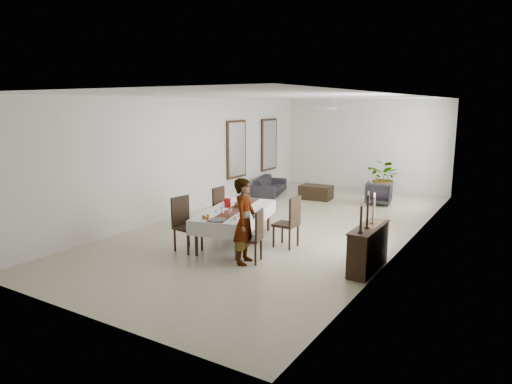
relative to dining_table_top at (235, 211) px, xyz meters
name	(u,v)px	position (x,y,z in m)	size (l,w,h in m)	color
floor	(285,225)	(0.27, 1.86, -0.71)	(6.00, 12.00, 0.00)	#B6AE91
ceiling	(287,96)	(0.27, 1.86, 2.49)	(6.00, 12.00, 0.02)	white
wall_back	(364,145)	(0.27, 7.86, 0.89)	(6.00, 0.02, 3.20)	silver
wall_front	(82,209)	(0.27, -4.14, 0.89)	(6.00, 0.02, 3.20)	silver
wall_left	(191,156)	(-2.73, 1.86, 0.89)	(0.02, 12.00, 3.20)	silver
wall_right	(411,172)	(3.27, 1.86, 0.89)	(0.02, 12.00, 3.20)	silver
dining_table_top	(235,211)	(0.00, 0.00, 0.00)	(0.98, 2.35, 0.05)	black
table_leg_fl	(196,239)	(-0.15, -1.19, -0.37)	(0.07, 0.07, 0.69)	black
table_leg_fr	(237,243)	(0.69, -0.98, -0.37)	(0.07, 0.07, 0.69)	black
table_leg_bl	(235,214)	(-0.69, 0.98, -0.37)	(0.07, 0.07, 0.69)	black
table_leg_br	(268,217)	(0.15, 1.19, -0.37)	(0.07, 0.07, 0.69)	black
tablecloth_top	(235,210)	(0.00, 0.00, 0.03)	(1.16, 2.53, 0.01)	silver
tablecloth_drape_left	(211,214)	(-0.56, -0.14, -0.11)	(0.01, 2.53, 0.29)	white
tablecloth_drape_right	(260,218)	(0.56, 0.14, -0.11)	(0.01, 2.53, 0.29)	white
tablecloth_drape_near	(213,231)	(0.30, -1.22, -0.11)	(1.16, 0.01, 0.29)	silver
tablecloth_drape_far	(253,204)	(-0.30, 1.22, -0.11)	(1.16, 0.01, 0.29)	silver
table_runner	(235,209)	(0.00, 0.00, 0.04)	(0.34, 2.45, 0.00)	maroon
red_pitcher	(227,203)	(-0.27, 0.08, 0.13)	(0.15, 0.15, 0.20)	maroon
pitcher_handle	(224,203)	(-0.35, 0.06, 0.13)	(0.12, 0.12, 0.02)	maroon
wine_glass_near	(230,212)	(0.27, -0.59, 0.12)	(0.07, 0.07, 0.17)	silver
wine_glass_mid	(222,211)	(0.03, -0.55, 0.12)	(0.07, 0.07, 0.17)	white
wine_glass_far	(238,205)	(0.04, 0.06, 0.12)	(0.07, 0.07, 0.17)	white
teacup_right	(239,215)	(0.43, -0.50, 0.06)	(0.09, 0.09, 0.06)	white
saucer_right	(239,216)	(0.43, -0.50, 0.04)	(0.15, 0.15, 0.01)	white
teacup_left	(217,210)	(-0.20, -0.40, 0.06)	(0.09, 0.09, 0.06)	white
saucer_left	(217,212)	(-0.20, -0.40, 0.04)	(0.15, 0.15, 0.01)	silver
plate_near_right	(235,220)	(0.53, -0.78, 0.04)	(0.24, 0.24, 0.01)	white
bread_near_right	(235,218)	(0.53, -0.78, 0.07)	(0.09, 0.09, 0.09)	tan
plate_near_left	(210,216)	(-0.11, -0.78, 0.04)	(0.24, 0.24, 0.01)	white
plate_far_left	(231,203)	(-0.43, 0.45, 0.04)	(0.24, 0.24, 0.01)	silver
serving_tray	(218,220)	(0.25, -1.00, 0.05)	(0.35, 0.35, 0.02)	#3B3B40
jam_jar_a	(207,218)	(0.04, -1.08, 0.07)	(0.06, 0.06, 0.07)	brown
jam_jar_b	(204,217)	(-0.07, -1.05, 0.07)	(0.06, 0.06, 0.07)	brown
jam_jar_c	(208,216)	(-0.04, -0.94, 0.07)	(0.06, 0.06, 0.07)	#995D16
fruit_basket	(241,205)	(-0.01, 0.25, 0.08)	(0.29, 0.29, 0.10)	brown
fruit_red	(243,202)	(0.01, 0.28, 0.16)	(0.09, 0.09, 0.09)	#A81023
fruit_green	(240,201)	(-0.06, 0.27, 0.16)	(0.08, 0.08, 0.08)	#5C8828
fruit_yellow	(241,202)	(0.00, 0.20, 0.16)	(0.08, 0.08, 0.08)	gold
chair_right_near_seat	(249,239)	(0.95, -0.93, -0.25)	(0.44, 0.44, 0.05)	black
chair_right_near_leg_fl	(255,255)	(1.17, -1.06, -0.50)	(0.04, 0.04, 0.43)	black
chair_right_near_leg_fr	(261,249)	(1.08, -0.72, -0.50)	(0.04, 0.04, 0.43)	black
chair_right_near_leg_bl	(238,253)	(0.82, -1.15, -0.50)	(0.04, 0.04, 0.43)	black
chair_right_near_leg_br	(244,247)	(0.73, -0.80, -0.50)	(0.04, 0.04, 0.43)	black
chair_right_near_back	(259,225)	(1.14, -0.89, 0.04)	(0.44, 0.04, 0.56)	black
chair_right_far_seat	(286,224)	(1.10, 0.29, -0.22)	(0.47, 0.47, 0.05)	black
chair_right_far_leg_fl	(289,240)	(1.29, 0.10, -0.48)	(0.05, 0.05, 0.46)	black
chair_right_far_leg_fr	(298,235)	(1.29, 0.48, -0.48)	(0.05, 0.05, 0.46)	black
chair_right_far_leg_bl	(274,237)	(0.91, 0.10, -0.48)	(0.05, 0.05, 0.46)	black
chair_right_far_leg_br	(282,233)	(0.91, 0.48, -0.48)	(0.05, 0.05, 0.46)	black
chair_right_far_back	(295,211)	(1.31, 0.29, 0.10)	(0.47, 0.04, 0.60)	black
chair_left_near_seat	(188,228)	(-0.49, -1.03, -0.21)	(0.48, 0.48, 0.05)	black
chair_left_near_leg_fl	(189,236)	(-0.66, -0.81, -0.47)	(0.05, 0.05, 0.47)	black
chair_left_near_leg_fr	(175,240)	(-0.71, -1.20, -0.47)	(0.05, 0.05, 0.47)	black
chair_left_near_leg_bl	(202,239)	(-0.27, -0.86, -0.47)	(0.05, 0.05, 0.47)	black
chair_left_near_leg_br	(188,244)	(-0.32, -1.25, -0.47)	(0.05, 0.05, 0.47)	black
chair_left_near_back	(180,211)	(-0.71, -1.01, 0.12)	(0.48, 0.04, 0.61)	black
chair_left_far_seat	(226,213)	(-0.57, 0.45, -0.22)	(0.47, 0.47, 0.05)	black
chair_left_far_leg_fl	(224,221)	(-0.77, 0.64, -0.48)	(0.05, 0.05, 0.46)	black
chair_left_far_leg_fr	(215,225)	(-0.76, 0.26, -0.48)	(0.05, 0.05, 0.46)	black
chair_left_far_leg_bl	(237,223)	(-0.39, 0.65, -0.48)	(0.05, 0.05, 0.46)	black
chair_left_far_leg_br	(228,227)	(-0.38, 0.27, -0.48)	(0.05, 0.05, 0.46)	black
chair_left_far_back	(218,199)	(-0.79, 0.45, 0.09)	(0.47, 0.04, 0.59)	black
woman	(245,221)	(0.91, -1.04, 0.12)	(0.60, 0.40, 1.65)	gray
sideboard_body	(368,249)	(3.05, -0.18, -0.31)	(0.35, 1.33, 0.80)	black
sideboard_top	(369,227)	(3.05, -0.18, 0.10)	(0.39, 1.38, 0.03)	black
candlestick_near_base	(360,232)	(3.05, -0.66, 0.13)	(0.09, 0.09, 0.03)	black
candlestick_near_shaft	(361,219)	(3.05, -0.66, 0.36)	(0.04, 0.04, 0.44)	black
candlestick_near_candle	(362,204)	(3.05, -0.66, 0.62)	(0.03, 0.03, 0.07)	silver
candlestick_mid_base	(367,227)	(3.05, -0.31, 0.13)	(0.09, 0.09, 0.03)	black
candlestick_mid_shaft	(368,211)	(3.05, -0.31, 0.43)	(0.04, 0.04, 0.58)	black
candlestick_mid_candle	(369,193)	(3.05, -0.31, 0.75)	(0.03, 0.03, 0.07)	silver
candlestick_far_base	(373,223)	(3.05, 0.05, 0.13)	(0.09, 0.09, 0.03)	black
candlestick_far_shaft	(374,210)	(3.05, 0.05, 0.39)	(0.04, 0.04, 0.49)	black
candlestick_far_candle	(374,195)	(3.05, 0.05, 0.66)	(0.03, 0.03, 0.07)	beige
sofa	(270,185)	(-2.15, 5.30, -0.42)	(1.98, 0.77, 0.58)	#2B282D
armchair	(379,193)	(1.54, 5.55, -0.36)	(0.74, 0.76, 0.70)	#2E2A30
coffee_table	(316,192)	(-0.42, 5.28, -0.49)	(1.00, 0.67, 0.44)	black
potted_plant	(385,178)	(1.31, 6.97, -0.10)	(1.10, 0.95, 1.22)	#265A24
mirror_frame_near	(236,149)	(-2.69, 4.06, 0.89)	(0.06, 1.05, 1.85)	black
mirror_glass_near	(237,149)	(-2.66, 4.06, 0.89)	(0.01, 0.90, 1.70)	white
mirror_frame_far	(269,145)	(-2.69, 6.16, 0.89)	(0.06, 1.05, 1.85)	black
mirror_glass_far	(270,145)	(-2.66, 6.16, 0.89)	(0.01, 0.90, 1.70)	silver
fan_rod	(334,101)	(0.27, 4.86, 2.39)	(0.04, 0.04, 0.20)	silver
fan_hub	(334,108)	(0.27, 4.86, 2.19)	(0.16, 0.16, 0.08)	silver
fan_blade_n	(338,108)	(0.27, 5.21, 2.19)	(0.10, 0.55, 0.01)	silver
fan_blade_s	(329,108)	(0.27, 4.51, 2.19)	(0.10, 0.55, 0.01)	silver
fan_blade_e	(345,108)	(0.62, 4.86, 2.19)	(0.55, 0.10, 0.01)	silver
fan_blade_w	(323,108)	(-0.08, 4.86, 2.19)	(0.55, 0.10, 0.01)	silver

